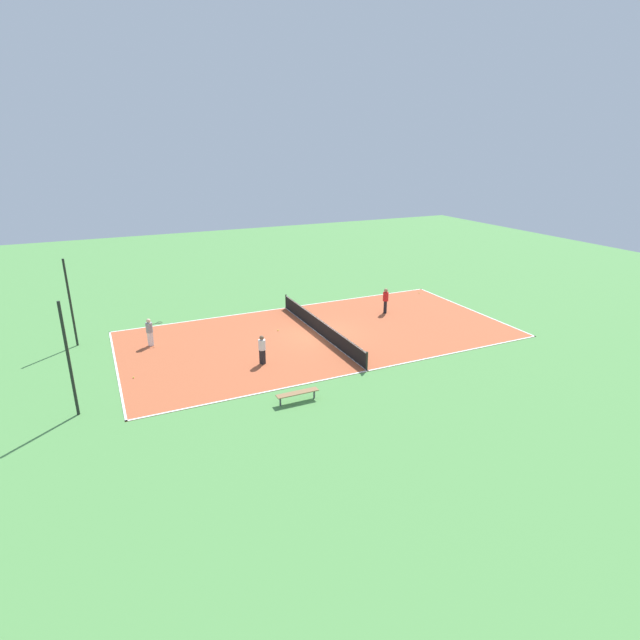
% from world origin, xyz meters
% --- Properties ---
extents(ground_plane, '(80.00, 80.00, 0.00)m').
position_xyz_m(ground_plane, '(0.00, 0.00, 0.00)').
color(ground_plane, '#518E47').
extents(court_surface, '(11.19, 22.42, 0.02)m').
position_xyz_m(court_surface, '(0.00, 0.00, 0.01)').
color(court_surface, '#B75633').
rests_on(court_surface, ground_plane).
extents(tennis_net, '(10.99, 0.10, 0.96)m').
position_xyz_m(tennis_net, '(0.00, 0.00, 0.51)').
color(tennis_net, black).
rests_on(tennis_net, court_surface).
extents(bench, '(0.36, 1.88, 0.45)m').
position_xyz_m(bench, '(-6.95, 4.30, 0.39)').
color(bench, olive).
rests_on(bench, ground_plane).
extents(player_coach_red, '(0.50, 0.50, 1.67)m').
position_xyz_m(player_coach_red, '(1.75, -5.54, 0.98)').
color(player_coach_red, black).
rests_on(player_coach_red, court_surface).
extents(player_near_white, '(0.49, 0.49, 1.52)m').
position_xyz_m(player_near_white, '(-2.56, 4.39, 0.88)').
color(player_near_white, black).
rests_on(player_near_white, court_surface).
extents(player_baseline_gray, '(0.57, 0.99, 1.56)m').
position_xyz_m(player_baseline_gray, '(2.35, 9.19, 0.91)').
color(player_baseline_gray, white).
rests_on(player_baseline_gray, court_surface).
extents(tennis_ball_far_baseline, '(0.07, 0.07, 0.07)m').
position_xyz_m(tennis_ball_far_baseline, '(1.54, 2.05, 0.06)').
color(tennis_ball_far_baseline, '#CCE033').
rests_on(tennis_ball_far_baseline, court_surface).
extents(tennis_ball_left_sideline, '(0.07, 0.07, 0.07)m').
position_xyz_m(tennis_ball_left_sideline, '(4.63, -10.33, 0.06)').
color(tennis_ball_left_sideline, '#CCE033').
rests_on(tennis_ball_left_sideline, court_surface).
extents(tennis_ball_near_net, '(0.07, 0.07, 0.07)m').
position_xyz_m(tennis_ball_near_net, '(-1.57, 10.50, 0.06)').
color(tennis_ball_near_net, '#CCE033').
rests_on(tennis_ball_near_net, court_surface).
extents(fence_post_back_left, '(0.12, 0.12, 4.87)m').
position_xyz_m(fence_post_back_left, '(-4.14, 12.89, 2.44)').
color(fence_post_back_left, black).
rests_on(fence_post_back_left, ground_plane).
extents(fence_post_back_right, '(0.12, 0.12, 4.87)m').
position_xyz_m(fence_post_back_right, '(4.14, 12.89, 2.44)').
color(fence_post_back_right, black).
rests_on(fence_post_back_right, ground_plane).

